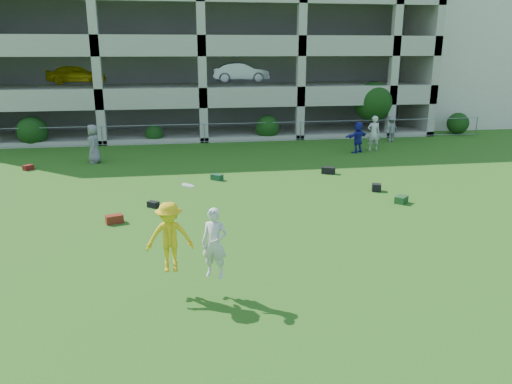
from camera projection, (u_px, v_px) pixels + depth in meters
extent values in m
plane|color=#235114|center=(252.00, 280.00, 12.37)|extent=(100.00, 100.00, 0.00)
cube|color=beige|center=(475.00, 55.00, 41.10)|extent=(16.00, 14.00, 10.00)
imported|color=slate|center=(94.00, 144.00, 24.87)|extent=(0.78, 1.04, 1.93)
imported|color=#202496|center=(358.00, 137.00, 27.36)|extent=(1.63, 1.19, 1.70)
imported|color=silver|center=(374.00, 133.00, 27.93)|extent=(0.75, 0.53, 1.95)
imported|color=slate|center=(391.00, 129.00, 30.57)|extent=(1.15, 0.87, 1.59)
cube|color=#5A180F|center=(114.00, 219.00, 16.38)|extent=(0.62, 0.46, 0.28)
cube|color=black|center=(153.00, 204.00, 18.02)|extent=(0.47, 0.45, 0.22)
cube|color=#183A15|center=(401.00, 200.00, 18.53)|extent=(0.60, 0.60, 0.26)
cube|color=black|center=(376.00, 187.00, 20.07)|extent=(0.45, 0.45, 0.30)
cube|color=black|center=(328.00, 170.00, 22.88)|extent=(0.67, 0.54, 0.30)
cube|color=#5B170F|center=(28.00, 167.00, 23.60)|extent=(0.51, 0.52, 0.24)
cube|color=#153B22|center=(217.00, 177.00, 21.79)|extent=(0.57, 0.56, 0.25)
imported|color=yellow|center=(170.00, 237.00, 11.31)|extent=(1.07, 0.63, 1.65)
imported|color=silver|center=(214.00, 243.00, 11.31)|extent=(0.70, 0.60, 1.64)
cylinder|color=white|center=(188.00, 185.00, 11.08)|extent=(0.27, 0.27, 0.10)
cube|color=#9E998C|center=(192.00, 43.00, 41.77)|extent=(30.00, 0.50, 12.00)
cube|color=#9E998C|center=(392.00, 42.00, 37.65)|extent=(0.50, 14.00, 12.00)
cube|color=#9E998C|center=(199.00, 124.00, 36.99)|extent=(30.00, 14.00, 0.30)
cube|color=#9E998C|center=(197.00, 83.00, 36.16)|extent=(30.00, 14.00, 0.30)
cube|color=#9E998C|center=(196.00, 40.00, 35.33)|extent=(30.00, 14.00, 0.30)
cube|color=#9E998C|center=(203.00, 100.00, 29.83)|extent=(30.00, 0.30, 0.90)
cube|color=#9E998C|center=(202.00, 48.00, 29.00)|extent=(30.00, 0.30, 0.90)
cube|color=#9E998C|center=(94.00, 40.00, 28.04)|extent=(0.50, 0.50, 12.00)
cube|color=#9E998C|center=(201.00, 40.00, 28.97)|extent=(0.50, 0.50, 12.00)
cube|color=#9E998C|center=(302.00, 41.00, 29.90)|extent=(0.50, 0.50, 12.00)
cube|color=#9E998C|center=(396.00, 41.00, 30.82)|extent=(0.50, 0.50, 12.00)
cube|color=#605E59|center=(195.00, 42.00, 37.27)|extent=(29.00, 9.00, 11.60)
imported|color=yellow|center=(78.00, 73.00, 32.82)|extent=(3.88, 1.58, 1.32)
imported|color=silver|center=(240.00, 72.00, 34.48)|extent=(4.09, 1.66, 1.32)
cylinder|color=gray|center=(102.00, 136.00, 29.30)|extent=(0.06, 0.06, 1.20)
cylinder|color=gray|center=(204.00, 133.00, 30.23)|extent=(0.06, 0.06, 1.20)
cylinder|color=gray|center=(300.00, 131.00, 31.15)|extent=(0.06, 0.06, 1.20)
cylinder|color=gray|center=(391.00, 128.00, 32.08)|extent=(0.06, 0.06, 1.20)
cylinder|color=gray|center=(477.00, 126.00, 33.00)|extent=(0.06, 0.06, 1.20)
cylinder|color=gray|center=(204.00, 124.00, 30.07)|extent=(36.00, 0.04, 0.04)
cylinder|color=gray|center=(204.00, 142.00, 30.37)|extent=(36.00, 0.04, 0.04)
sphere|color=#163D11|center=(32.00, 131.00, 29.17)|extent=(1.76, 1.76, 1.76)
sphere|color=#163D11|center=(154.00, 134.00, 30.35)|extent=(1.10, 1.10, 1.10)
sphere|color=#163D11|center=(267.00, 127.00, 31.37)|extent=(1.54, 1.54, 1.54)
cylinder|color=#382314|center=(372.00, 121.00, 32.58)|extent=(0.16, 0.16, 1.96)
sphere|color=#163D11|center=(373.00, 102.00, 32.23)|extent=(2.52, 2.52, 2.52)
sphere|color=#163D11|center=(458.00, 123.00, 33.39)|extent=(1.43, 1.43, 1.43)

